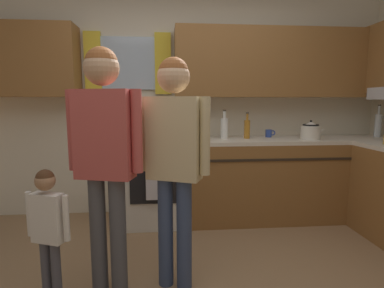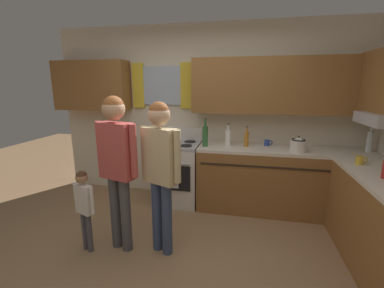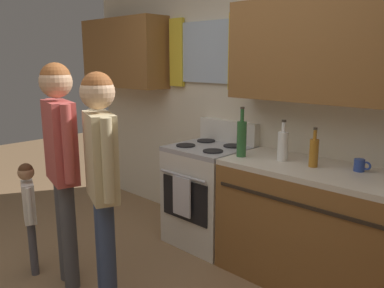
{
  "view_description": "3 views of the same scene",
  "coord_description": "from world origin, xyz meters",
  "px_view_note": "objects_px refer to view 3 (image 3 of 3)",
  "views": [
    {
      "loc": [
        -0.22,
        -1.69,
        1.3
      ],
      "look_at": [
        -0.0,
        0.76,
        0.96
      ],
      "focal_mm": 28.42,
      "sensor_mm": 36.0,
      "label": 1
    },
    {
      "loc": [
        0.64,
        -1.99,
        1.73
      ],
      "look_at": [
        0.04,
        0.9,
        1.05
      ],
      "focal_mm": 24.06,
      "sensor_mm": 36.0,
      "label": 2
    },
    {
      "loc": [
        1.89,
        -1.0,
        1.65
      ],
      "look_at": [
        0.35,
        0.62,
        1.17
      ],
      "focal_mm": 36.3,
      "sensor_mm": 36.0,
      "label": 3
    }
  ],
  "objects_px": {
    "adult_in_plaid": "(101,165)",
    "adult_holding_child": "(61,150)",
    "bottle_milk_white": "(283,145)",
    "bottle_oil_amber": "(314,152)",
    "stove_oven": "(209,192)",
    "bottle_wine_green": "(242,138)",
    "small_child": "(29,206)",
    "mug_cobalt_blue": "(360,165)"
  },
  "relations": [
    {
      "from": "adult_in_plaid",
      "to": "adult_holding_child",
      "type": "bearing_deg",
      "value": -175.56
    },
    {
      "from": "bottle_milk_white",
      "to": "adult_holding_child",
      "type": "bearing_deg",
      "value": -129.15
    },
    {
      "from": "bottle_milk_white",
      "to": "adult_holding_child",
      "type": "height_order",
      "value": "adult_holding_child"
    },
    {
      "from": "adult_in_plaid",
      "to": "bottle_milk_white",
      "type": "bearing_deg",
      "value": 64.75
    },
    {
      "from": "bottle_oil_amber",
      "to": "adult_holding_child",
      "type": "bearing_deg",
      "value": -135.43
    },
    {
      "from": "stove_oven",
      "to": "adult_in_plaid",
      "type": "distance_m",
      "value": 1.34
    },
    {
      "from": "bottle_wine_green",
      "to": "adult_in_plaid",
      "type": "bearing_deg",
      "value": -103.71
    },
    {
      "from": "stove_oven",
      "to": "small_child",
      "type": "bearing_deg",
      "value": -114.71
    },
    {
      "from": "bottle_milk_white",
      "to": "stove_oven",
      "type": "bearing_deg",
      "value": -179.85
    },
    {
      "from": "bottle_milk_white",
      "to": "bottle_oil_amber",
      "type": "height_order",
      "value": "bottle_milk_white"
    },
    {
      "from": "bottle_milk_white",
      "to": "mug_cobalt_blue",
      "type": "height_order",
      "value": "bottle_milk_white"
    },
    {
      "from": "bottle_oil_amber",
      "to": "mug_cobalt_blue",
      "type": "height_order",
      "value": "bottle_oil_amber"
    },
    {
      "from": "bottle_oil_amber",
      "to": "small_child",
      "type": "height_order",
      "value": "bottle_oil_amber"
    },
    {
      "from": "stove_oven",
      "to": "adult_holding_child",
      "type": "bearing_deg",
      "value": -103.21
    },
    {
      "from": "mug_cobalt_blue",
      "to": "adult_holding_child",
      "type": "height_order",
      "value": "adult_holding_child"
    },
    {
      "from": "mug_cobalt_blue",
      "to": "adult_holding_child",
      "type": "relative_size",
      "value": 0.07
    },
    {
      "from": "mug_cobalt_blue",
      "to": "adult_holding_child",
      "type": "bearing_deg",
      "value": -138.79
    },
    {
      "from": "bottle_wine_green",
      "to": "small_child",
      "type": "bearing_deg",
      "value": -129.8
    },
    {
      "from": "bottle_milk_white",
      "to": "small_child",
      "type": "bearing_deg",
      "value": -134.7
    },
    {
      "from": "adult_holding_child",
      "to": "adult_in_plaid",
      "type": "xyz_separation_m",
      "value": [
        0.45,
        0.03,
        -0.03
      ]
    },
    {
      "from": "adult_in_plaid",
      "to": "bottle_oil_amber",
      "type": "bearing_deg",
      "value": 55.87
    },
    {
      "from": "adult_holding_child",
      "to": "adult_in_plaid",
      "type": "distance_m",
      "value": 0.45
    },
    {
      "from": "bottle_milk_white",
      "to": "mug_cobalt_blue",
      "type": "bearing_deg",
      "value": 11.65
    },
    {
      "from": "adult_in_plaid",
      "to": "small_child",
      "type": "bearing_deg",
      "value": -168.98
    },
    {
      "from": "bottle_oil_amber",
      "to": "adult_in_plaid",
      "type": "distance_m",
      "value": 1.48
    },
    {
      "from": "stove_oven",
      "to": "bottle_wine_green",
      "type": "relative_size",
      "value": 2.79
    },
    {
      "from": "bottle_wine_green",
      "to": "mug_cobalt_blue",
      "type": "bearing_deg",
      "value": 14.56
    },
    {
      "from": "stove_oven",
      "to": "bottle_milk_white",
      "type": "xyz_separation_m",
      "value": [
        0.73,
        0.0,
        0.55
      ]
    },
    {
      "from": "stove_oven",
      "to": "adult_in_plaid",
      "type": "xyz_separation_m",
      "value": [
        0.15,
        -1.22,
        0.53
      ]
    },
    {
      "from": "stove_oven",
      "to": "adult_holding_child",
      "type": "xyz_separation_m",
      "value": [
        -0.3,
        -1.26,
        0.56
      ]
    },
    {
      "from": "stove_oven",
      "to": "mug_cobalt_blue",
      "type": "distance_m",
      "value": 1.36
    },
    {
      "from": "bottle_milk_white",
      "to": "adult_holding_child",
      "type": "xyz_separation_m",
      "value": [
        -1.02,
        -1.26,
        0.01
      ]
    },
    {
      "from": "bottle_milk_white",
      "to": "small_child",
      "type": "height_order",
      "value": "bottle_milk_white"
    },
    {
      "from": "stove_oven",
      "to": "adult_in_plaid",
      "type": "height_order",
      "value": "adult_in_plaid"
    },
    {
      "from": "bottle_wine_green",
      "to": "small_child",
      "type": "relative_size",
      "value": 0.44
    },
    {
      "from": "bottle_wine_green",
      "to": "bottle_milk_white",
      "type": "relative_size",
      "value": 1.26
    },
    {
      "from": "stove_oven",
      "to": "bottle_milk_white",
      "type": "bearing_deg",
      "value": 0.15
    },
    {
      "from": "bottle_wine_green",
      "to": "mug_cobalt_blue",
      "type": "relative_size",
      "value": 3.43
    },
    {
      "from": "bottle_milk_white",
      "to": "small_child",
      "type": "xyz_separation_m",
      "value": [
        -1.36,
        -1.38,
        -0.46
      ]
    },
    {
      "from": "bottle_milk_white",
      "to": "small_child",
      "type": "distance_m",
      "value": 1.99
    },
    {
      "from": "adult_holding_child",
      "to": "bottle_wine_green",
      "type": "bearing_deg",
      "value": 57.98
    },
    {
      "from": "small_child",
      "to": "adult_holding_child",
      "type": "bearing_deg",
      "value": 19.29
    }
  ]
}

